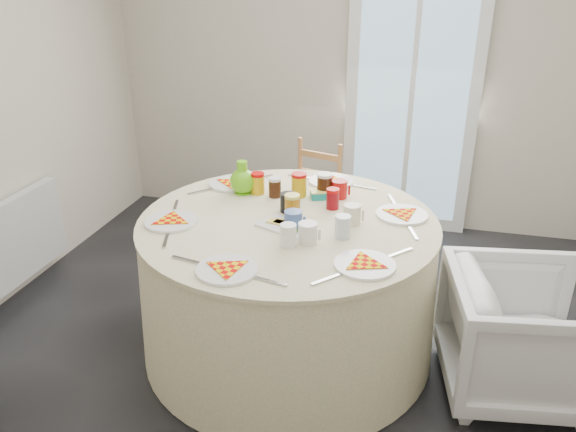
% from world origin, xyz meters
% --- Properties ---
extents(floor, '(4.00, 4.00, 0.00)m').
position_xyz_m(floor, '(0.00, 0.00, 0.00)').
color(floor, black).
rests_on(floor, ground).
extents(wall_back, '(4.00, 0.02, 2.60)m').
position_xyz_m(wall_back, '(0.00, 2.00, 1.30)').
color(wall_back, '#BCB5A3').
rests_on(wall_back, floor).
extents(glass_door, '(1.00, 0.08, 2.10)m').
position_xyz_m(glass_door, '(0.40, 1.95, 1.05)').
color(glass_door, silver).
rests_on(glass_door, floor).
extents(radiator, '(0.07, 1.00, 0.55)m').
position_xyz_m(radiator, '(-1.94, 0.20, 0.38)').
color(radiator, silver).
rests_on(radiator, floor).
extents(table, '(1.61, 1.61, 0.81)m').
position_xyz_m(table, '(-0.12, 0.16, 0.38)').
color(table, '#FCEEB6').
rests_on(table, floor).
extents(wooden_chair, '(0.47, 0.46, 0.85)m').
position_xyz_m(wooden_chair, '(-0.24, 1.25, 0.47)').
color(wooden_chair, '#AD5C3B').
rests_on(wooden_chair, floor).
extents(armchair, '(0.75, 0.78, 0.71)m').
position_xyz_m(armchair, '(1.08, 0.08, 0.39)').
color(armchair, silver).
rests_on(armchair, floor).
extents(place_settings, '(1.74, 1.74, 0.03)m').
position_xyz_m(place_settings, '(-0.12, 0.16, 0.77)').
color(place_settings, white).
rests_on(place_settings, table).
extents(jar_cluster, '(0.57, 0.39, 0.15)m').
position_xyz_m(jar_cluster, '(-0.16, 0.41, 0.82)').
color(jar_cluster, '#AD6B26').
rests_on(jar_cluster, table).
extents(butter_tub, '(0.14, 0.12, 0.05)m').
position_xyz_m(butter_tub, '(-0.01, 0.49, 0.79)').
color(butter_tub, teal).
rests_on(butter_tub, table).
extents(green_pitcher, '(0.19, 0.19, 0.19)m').
position_xyz_m(green_pitcher, '(-0.46, 0.45, 0.87)').
color(green_pitcher, '#61C113').
rests_on(green_pitcher, table).
extents(cheese_platter, '(0.31, 0.26, 0.03)m').
position_xyz_m(cheese_platter, '(-0.11, 0.06, 0.77)').
color(cheese_platter, silver).
rests_on(cheese_platter, table).
extents(mugs_glasses, '(0.78, 0.78, 0.12)m').
position_xyz_m(mugs_glasses, '(0.04, 0.14, 0.81)').
color(mugs_glasses, gray).
rests_on(mugs_glasses, table).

